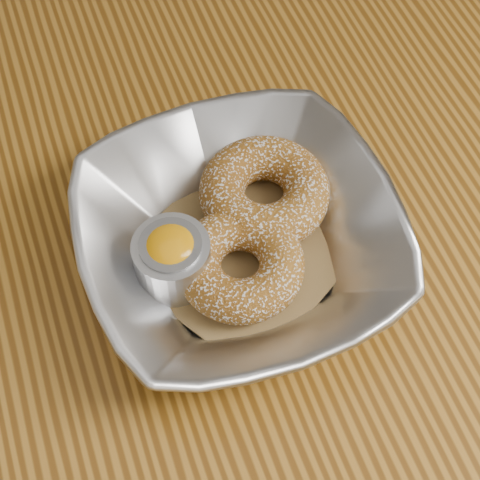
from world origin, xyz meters
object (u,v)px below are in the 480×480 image
object	(u,v)px
serving_bowl	(240,240)
ramekin	(172,258)
donut_back	(264,192)
table	(337,263)
donut_front	(240,264)

from	to	relation	value
serving_bowl	ramekin	size ratio (longest dim) A/B	4.17
donut_back	ramekin	world-z (taller)	ramekin
table	ramekin	distance (m)	0.21
table	donut_back	distance (m)	0.15
donut_back	ramekin	xyz separation A→B (m)	(-0.09, -0.04, 0.01)
table	donut_back	xyz separation A→B (m)	(-0.07, 0.02, 0.13)
table	donut_front	xyz separation A→B (m)	(-0.11, -0.04, 0.13)
donut_front	ramekin	world-z (taller)	ramekin
donut_back	ramekin	distance (m)	0.09
table	ramekin	world-z (taller)	ramekin
donut_back	donut_front	xyz separation A→B (m)	(-0.04, -0.05, -0.00)
ramekin	table	bearing A→B (deg)	6.68
table	donut_back	size ratio (longest dim) A/B	11.61
donut_back	donut_front	bearing A→B (deg)	-126.29
donut_front	ramekin	bearing A→B (deg)	158.47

